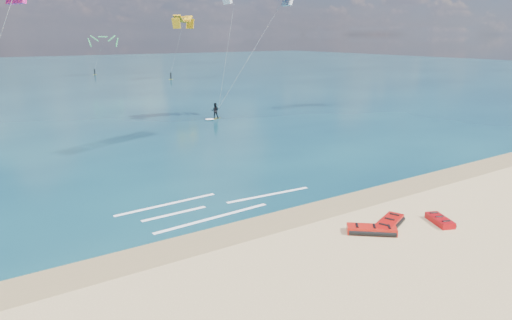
{
  "coord_description": "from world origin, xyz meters",
  "views": [
    {
      "loc": [
        -10.13,
        -14.26,
        9.05
      ],
      "look_at": [
        4.45,
        8.0,
        1.72
      ],
      "focal_mm": 32.0,
      "sensor_mm": 36.0,
      "label": 1
    }
  ],
  "objects": [
    {
      "name": "packed_kite_right",
      "position": [
        9.02,
        -1.69,
        0.0
      ],
      "size": [
        1.64,
        2.09,
        0.37
      ],
      "primitive_type": null,
      "rotation": [
        0.0,
        0.0,
        1.17
      ],
      "color": "#9E060B",
      "rests_on": "ground"
    },
    {
      "name": "packed_kite_left",
      "position": [
        6.55,
        -0.6,
        0.0
      ],
      "size": [
        2.8,
        2.03,
        0.42
      ],
      "primitive_type": null,
      "rotation": [
        0.0,
        0.0,
        0.39
      ],
      "color": "#AC0D09",
      "rests_on": "ground"
    },
    {
      "name": "sea",
      "position": [
        0.0,
        104.0,
        0.02
      ],
      "size": [
        320.0,
        200.0,
        0.04
      ],
      "primitive_type": "cube",
      "color": "#0B2C3D",
      "rests_on": "ground"
    },
    {
      "name": "ground",
      "position": [
        0.0,
        40.0,
        0.0
      ],
      "size": [
        320.0,
        320.0,
        0.0
      ],
      "primitive_type": "plane",
      "color": "tan",
      "rests_on": "ground"
    },
    {
      "name": "kitesurfer_far",
      "position": [
        15.0,
        27.75,
        8.08
      ],
      "size": [
        9.16,
        6.39,
        15.42
      ],
      "rotation": [
        0.0,
        0.0,
        0.4
      ],
      "color": "gold",
      "rests_on": "sea"
    },
    {
      "name": "shoreline_foam",
      "position": [
        0.39,
        6.45,
        0.04
      ],
      "size": [
        11.23,
        3.63,
        0.01
      ],
      "color": "white",
      "rests_on": "ground"
    },
    {
      "name": "packed_kite_mid",
      "position": [
        5.3,
        -0.66,
        0.0
      ],
      "size": [
        2.63,
        2.45,
        0.41
      ],
      "primitive_type": null,
      "rotation": [
        0.0,
        0.0,
        -0.7
      ],
      "color": "red",
      "rests_on": "ground"
    },
    {
      "name": "wet_sand_strip",
      "position": [
        0.0,
        3.0,
        0.0
      ],
      "size": [
        320.0,
        2.4,
        0.01
      ],
      "primitive_type": "cube",
      "color": "olive",
      "rests_on": "ground"
    }
  ]
}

